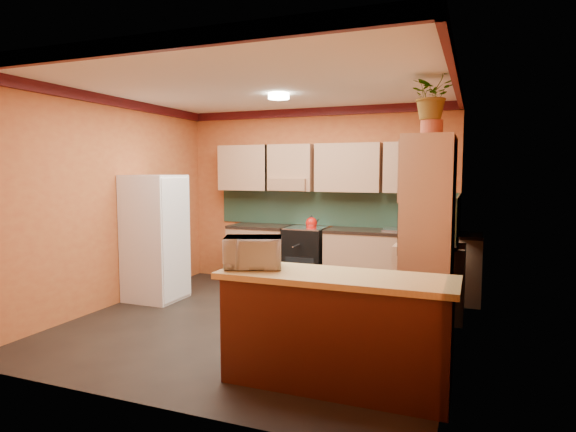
# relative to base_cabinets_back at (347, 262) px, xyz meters

# --- Properties ---
(room_shell) EXTENTS (4.24, 4.24, 2.72)m
(room_shell) POSITION_rel_base_cabinets_back_xyz_m (-0.55, -1.52, 1.65)
(room_shell) COLOR black
(room_shell) RESTS_ON ground
(base_cabinets_back) EXTENTS (3.65, 0.60, 0.88)m
(base_cabinets_back) POSITION_rel_base_cabinets_back_xyz_m (0.00, 0.00, 0.00)
(base_cabinets_back) COLOR tan
(base_cabinets_back) RESTS_ON ground
(countertop_back) EXTENTS (3.65, 0.62, 0.04)m
(countertop_back) POSITION_rel_base_cabinets_back_xyz_m (0.00, -0.00, 0.46)
(countertop_back) COLOR black
(countertop_back) RESTS_ON base_cabinets_back
(stove) EXTENTS (0.58, 0.58, 0.91)m
(stove) POSITION_rel_base_cabinets_back_xyz_m (-0.63, -0.00, 0.02)
(stove) COLOR black
(stove) RESTS_ON ground
(kettle) EXTENTS (0.22, 0.22, 0.18)m
(kettle) POSITION_rel_base_cabinets_back_xyz_m (-0.53, -0.05, 0.56)
(kettle) COLOR red
(kettle) RESTS_ON stove
(sink) EXTENTS (0.48, 0.40, 0.03)m
(sink) POSITION_rel_base_cabinets_back_xyz_m (0.77, 0.00, 0.50)
(sink) COLOR silver
(sink) RESTS_ON countertop_back
(base_cabinets_right) EXTENTS (0.60, 0.80, 0.88)m
(base_cabinets_right) POSITION_rel_base_cabinets_back_xyz_m (1.23, -0.86, 0.00)
(base_cabinets_right) COLOR tan
(base_cabinets_right) RESTS_ON ground
(countertop_right) EXTENTS (0.62, 0.80, 0.04)m
(countertop_right) POSITION_rel_base_cabinets_back_xyz_m (1.23, -0.86, 0.46)
(countertop_right) COLOR black
(countertop_right) RESTS_ON base_cabinets_right
(fridge) EXTENTS (0.68, 0.66, 1.70)m
(fridge) POSITION_rel_base_cabinets_back_xyz_m (-2.32, -1.37, 0.41)
(fridge) COLOR white
(fridge) RESTS_ON ground
(pantry) EXTENTS (0.48, 0.90, 2.10)m
(pantry) POSITION_rel_base_cabinets_back_xyz_m (1.28, -1.70, 0.61)
(pantry) COLOR tan
(pantry) RESTS_ON ground
(fern_pot) EXTENTS (0.22, 0.22, 0.16)m
(fern_pot) POSITION_rel_base_cabinets_back_xyz_m (1.28, -1.65, 1.74)
(fern_pot) COLOR #943B23
(fern_pot) RESTS_ON pantry
(fern) EXTENTS (0.56, 0.53, 0.50)m
(fern) POSITION_rel_base_cabinets_back_xyz_m (1.28, -1.65, 2.07)
(fern) COLOR tan
(fern) RESTS_ON fern_pot
(breakfast_bar) EXTENTS (1.80, 0.55, 0.88)m
(breakfast_bar) POSITION_rel_base_cabinets_back_xyz_m (0.69, -3.07, 0.00)
(breakfast_bar) COLOR #472010
(breakfast_bar) RESTS_ON ground
(bar_top) EXTENTS (1.90, 0.65, 0.05)m
(bar_top) POSITION_rel_base_cabinets_back_xyz_m (0.69, -3.07, 0.47)
(bar_top) COLOR #DEB86C
(bar_top) RESTS_ON breakfast_bar
(microwave) EXTENTS (0.57, 0.48, 0.27)m
(microwave) POSITION_rel_base_cabinets_back_xyz_m (-0.03, -3.07, 0.62)
(microwave) COLOR white
(microwave) RESTS_ON bar_top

